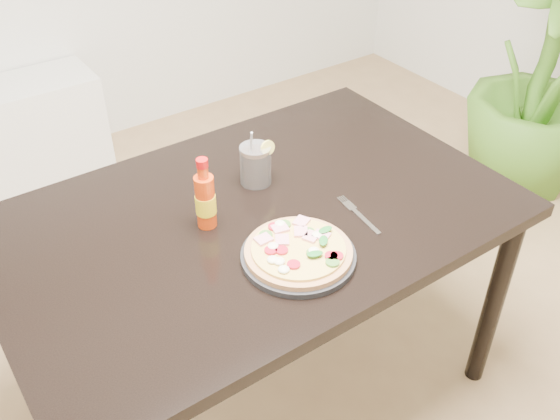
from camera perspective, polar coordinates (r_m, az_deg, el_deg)
floor at (r=2.19m, az=8.89°, el=-18.05°), size 4.50×4.50×0.00m
dining_table at (r=1.75m, az=-2.25°, el=-2.34°), size 1.40×0.90×0.75m
plate at (r=1.54m, az=1.68°, el=-4.25°), size 0.29×0.29×0.02m
pizza at (r=1.53m, az=1.66°, el=-3.65°), size 0.27×0.27×0.03m
hot_sauce_bottle at (r=1.62m, az=-6.84°, el=0.92°), size 0.05×0.05×0.20m
cola_cup at (r=1.79m, az=-2.24°, el=4.08°), size 0.10×0.09×0.18m
fork at (r=1.70m, az=7.11°, el=-0.33°), size 0.04×0.19×0.00m
houseplant at (r=3.12m, az=22.85°, el=11.05°), size 0.73×0.73×1.12m
plant_pot at (r=3.32m, az=21.04°, el=4.12°), size 0.28×0.28×0.22m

